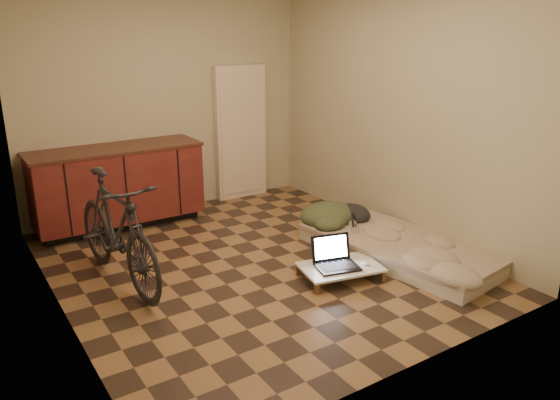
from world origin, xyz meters
TOP-DOWN VIEW (x-y plane):
  - room_shell at (0.00, 0.00)m, footprint 3.50×4.00m
  - cabinets at (-0.75, 1.70)m, footprint 1.84×0.62m
  - appliance_panel at (0.95, 1.94)m, footprint 0.70×0.10m
  - bicycle at (-1.20, 0.29)m, footprint 0.64×1.72m
  - futon at (1.30, -0.63)m, footprint 1.20×2.07m
  - clothing_pile at (1.12, 0.19)m, footprint 0.74×0.64m
  - headphones at (1.09, -0.17)m, footprint 0.33×0.33m
  - lap_desk at (0.48, -0.70)m, footprint 0.79×0.60m
  - laptop at (0.44, -0.67)m, footprint 0.44×0.41m
  - mouse at (0.68, -0.80)m, footprint 0.07×0.10m

SIDE VIEW (x-z plane):
  - futon at x=1.30m, z-range 0.00..0.17m
  - lap_desk at x=0.48m, z-range 0.04..0.16m
  - mouse at x=0.68m, z-range 0.12..0.15m
  - laptop at x=0.44m, z-range 0.04..0.30m
  - headphones at x=1.09m, z-range 0.17..0.33m
  - clothing_pile at x=1.12m, z-range 0.17..0.44m
  - cabinets at x=-0.75m, z-range 0.01..0.92m
  - bicycle at x=-1.20m, z-range 0.00..1.09m
  - appliance_panel at x=0.95m, z-range 0.00..1.70m
  - room_shell at x=0.00m, z-range 0.00..2.60m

